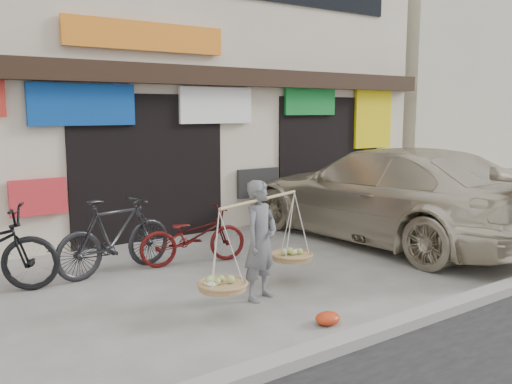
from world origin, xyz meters
TOP-DOWN VIEW (x-y plane):
  - ground at (0.00, 0.00)m, footprint 70.00×70.00m
  - kerb at (0.00, -2.00)m, footprint 70.00×0.25m
  - shophouse_block at (-0.00, 6.42)m, footprint 14.00×6.32m
  - neighbor_east at (13.50, 7.00)m, footprint 12.00×7.00m
  - street_vendor at (-0.20, -0.31)m, footprint 2.03×1.10m
  - bike_1 at (-1.32, 1.83)m, footprint 1.97×0.87m
  - bike_2 at (-0.13, 1.61)m, footprint 1.79×0.93m
  - suv at (3.55, 1.00)m, footprint 2.69×6.09m
  - red_bag at (-0.06, -1.44)m, footprint 0.31×0.25m

SIDE VIEW (x-z plane):
  - ground at x=0.00m, z-range 0.00..0.00m
  - kerb at x=0.00m, z-range 0.00..0.12m
  - red_bag at x=-0.06m, z-range 0.00..0.14m
  - bike_2 at x=-0.13m, z-range 0.00..0.89m
  - bike_1 at x=-1.32m, z-range 0.00..1.14m
  - street_vendor at x=-0.20m, z-range -0.07..1.47m
  - suv at x=3.55m, z-range 0.00..1.74m
  - neighbor_east at x=13.50m, z-range 0.00..6.40m
  - shophouse_block at x=0.00m, z-range -0.05..6.95m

